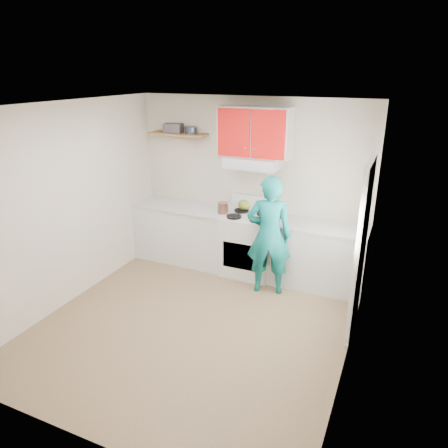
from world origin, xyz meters
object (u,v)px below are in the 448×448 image
at_px(tin, 191,130).
at_px(stove, 248,245).
at_px(kettle, 244,205).
at_px(person, 269,236).
at_px(crock, 223,209).

bearing_deg(tin, stove, -9.61).
height_order(kettle, person, person).
xyz_separation_m(kettle, crock, (-0.24, -0.27, -0.01)).
height_order(tin, kettle, tin).
distance_m(stove, crock, 0.67).
xyz_separation_m(tin, crock, (0.62, -0.21, -1.10)).
bearing_deg(kettle, stove, -51.34).
relative_size(tin, crock, 0.96).
xyz_separation_m(stove, person, (0.45, -0.41, 0.37)).
xyz_separation_m(tin, kettle, (0.86, 0.06, -1.09)).
bearing_deg(kettle, person, -43.41).
distance_m(stove, person, 0.72).
xyz_separation_m(tin, person, (1.47, -0.59, -1.26)).
distance_m(crock, person, 0.95).
bearing_deg(person, kettle, -61.98).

